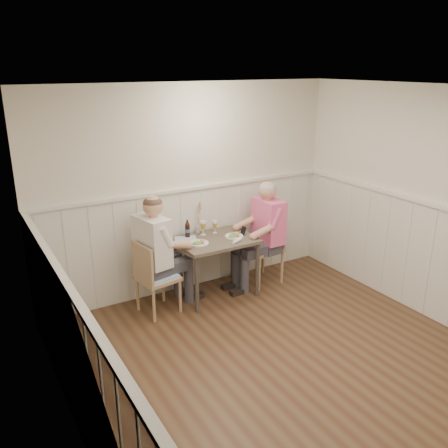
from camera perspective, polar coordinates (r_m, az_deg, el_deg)
name	(u,v)px	position (r m, az deg, el deg)	size (l,w,h in m)	color
ground_plane	(299,374)	(4.78, 9.01, -17.34)	(4.50, 4.50, 0.00)	#472B1A
room_shell	(308,222)	(4.08, 10.09, 0.19)	(4.04, 4.54, 2.60)	silver
wainscot	(260,281)	(4.89, 4.33, -6.82)	(4.00, 4.49, 1.34)	white
dining_table	(216,246)	(5.87, -0.99, -2.69)	(0.95, 0.70, 0.75)	#4E4233
chair_right	(265,244)	(6.31, 4.98, -2.36)	(0.50, 0.50, 0.98)	#A47C61
chair_left	(154,275)	(5.54, -8.46, -6.13)	(0.48, 0.48, 0.89)	#A47C61
man_in_pink	(265,241)	(6.21, 4.97, -2.08)	(0.65, 0.46, 1.42)	#3F3F47
diner_cream	(157,263)	(5.57, -8.12, -4.65)	(0.72, 0.52, 1.43)	#3F3F47
plate_man	(234,236)	(5.88, 1.20, -1.40)	(0.23, 0.23, 0.06)	white
plate_diner	(198,243)	(5.66, -3.10, -2.26)	(0.24, 0.24, 0.06)	white
beer_glass_a	(215,225)	(5.99, -1.11, -0.12)	(0.06, 0.06, 0.16)	silver
beer_glass_b	(203,226)	(5.92, -2.56, -0.19)	(0.07, 0.07, 0.19)	silver
beer_bottle	(187,230)	(5.87, -4.42, -0.66)	(0.06, 0.06, 0.22)	black
rolled_napkin	(237,241)	(5.71, 1.57, -2.03)	(0.17, 0.11, 0.04)	white
grass_vase	(198,218)	(5.99, -3.15, 0.69)	(0.05, 0.05, 0.43)	silver
gingham_mat	(186,239)	(5.84, -4.64, -1.80)	(0.32, 0.29, 0.01)	#6891C4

